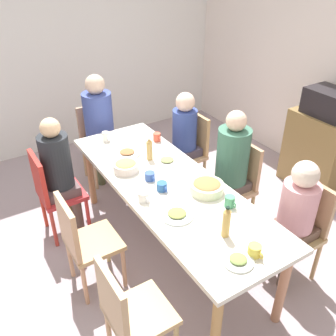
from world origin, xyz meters
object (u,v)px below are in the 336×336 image
at_px(chair_6, 300,226).
at_px(person_6, 296,213).
at_px(chair_2, 83,239).
at_px(person_5, 59,169).
at_px(cup_0, 144,196).
at_px(cup_1, 157,137).
at_px(side_cabinet, 318,151).
at_px(plate_2, 127,153).
at_px(plate_3, 167,161).
at_px(person_1, 231,162).
at_px(bottle_1, 150,149).
at_px(chair_4, 98,139).
at_px(cup_3, 230,202).
at_px(person_0, 183,135).
at_px(dining_table, 168,191).
at_px(cup_5, 106,137).
at_px(chair_0, 190,148).
at_px(bowl_0, 126,166).
at_px(cup_6, 150,176).
at_px(plate_0, 238,260).
at_px(bottle_0, 226,222).
at_px(person_4, 99,120).
at_px(cup_4, 162,187).
at_px(plate_1, 177,214).
at_px(cup_2, 255,250).
at_px(chair_5, 53,190).
at_px(chair_3, 129,312).
at_px(microwave, 330,103).
at_px(bowl_1, 207,187).

relative_size(chair_6, person_6, 0.78).
distance_m(chair_2, person_5, 0.82).
relative_size(cup_0, cup_1, 1.11).
distance_m(cup_0, side_cabinet, 2.39).
height_order(plate_2, plate_3, same).
relative_size(person_1, bottle_1, 5.63).
height_order(chair_4, cup_3, chair_4).
height_order(person_0, person_5, person_5).
bearing_deg(chair_6, dining_table, -135.18).
relative_size(cup_1, cup_5, 1.02).
xyz_separation_m(person_0, bottle_1, (0.36, -0.62, 0.17)).
relative_size(dining_table, chair_0, 2.63).
height_order(chair_2, bowl_0, chair_2).
height_order(chair_4, side_cabinet, same).
relative_size(plate_2, cup_6, 2.07).
relative_size(person_0, plate_0, 5.79).
relative_size(bottle_0, side_cabinet, 0.27).
xyz_separation_m(person_4, cup_4, (1.54, -0.10, 0.02)).
xyz_separation_m(plate_1, cup_3, (0.12, 0.41, 0.03)).
xyz_separation_m(person_0, chair_4, (-0.77, -0.69, -0.19)).
distance_m(plate_2, cup_2, 1.65).
height_order(person_1, chair_5, person_1).
height_order(plate_1, plate_3, same).
xyz_separation_m(person_0, cup_2, (1.80, -0.66, 0.10)).
relative_size(dining_table, cup_0, 19.00).
height_order(chair_3, cup_4, chair_3).
xyz_separation_m(person_1, side_cabinet, (-0.04, 1.37, -0.30)).
bearing_deg(cup_2, person_6, 108.42).
distance_m(bottle_0, side_cabinet, 2.26).
bearing_deg(cup_4, cup_1, 152.15).
distance_m(plate_2, microwave, 2.22).
bearing_deg(bottle_0, chair_2, -134.48).
height_order(person_0, microwave, person_0).
relative_size(chair_2, cup_0, 7.22).
bearing_deg(plate_3, bottle_1, -140.42).
bearing_deg(cup_6, person_1, 81.08).
relative_size(cup_0, bottle_0, 0.51).
distance_m(cup_4, microwave, 2.17).
bearing_deg(cup_2, cup_6, -173.25).
xyz_separation_m(bowl_1, cup_4, (-0.21, -0.30, -0.01)).
xyz_separation_m(chair_5, cup_4, (0.85, 0.69, 0.29)).
bearing_deg(plate_0, cup_0, -167.78).
height_order(person_6, cup_1, person_6).
height_order(cup_5, bottle_1, bottle_1).
xyz_separation_m(chair_0, chair_4, (-0.77, -0.78, 0.00)).
bearing_deg(bowl_0, plate_1, 2.69).
height_order(cup_4, bottle_1, bottle_1).
relative_size(person_5, cup_4, 10.10).
bearing_deg(chair_6, bottle_0, -91.99).
bearing_deg(bowl_1, chair_4, -173.79).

